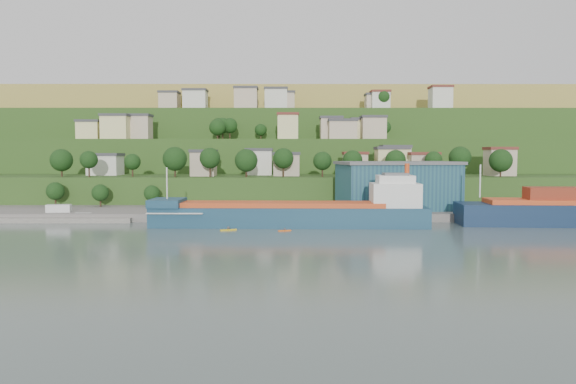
{
  "coord_description": "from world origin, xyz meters",
  "views": [
    {
      "loc": [
        3.1,
        -122.24,
        16.74
      ],
      "look_at": [
        3.35,
        15.0,
        7.48
      ],
      "focal_mm": 35.0,
      "sensor_mm": 36.0,
      "label": 1
    }
  ],
  "objects_px": {
    "cargo_ship_near": "(298,215)",
    "kayak_orange": "(285,230)",
    "warehouse": "(397,185)",
    "caravan": "(59,210)"
  },
  "relations": [
    {
      "from": "cargo_ship_near",
      "to": "caravan",
      "type": "bearing_deg",
      "value": 170.29
    },
    {
      "from": "caravan",
      "to": "kayak_orange",
      "type": "height_order",
      "value": "caravan"
    },
    {
      "from": "warehouse",
      "to": "caravan",
      "type": "bearing_deg",
      "value": 177.55
    },
    {
      "from": "warehouse",
      "to": "cargo_ship_near",
      "type": "bearing_deg",
      "value": -150.48
    },
    {
      "from": "warehouse",
      "to": "caravan",
      "type": "relative_size",
      "value": 5.64
    },
    {
      "from": "cargo_ship_near",
      "to": "kayak_orange",
      "type": "bearing_deg",
      "value": -108.34
    },
    {
      "from": "warehouse",
      "to": "kayak_orange",
      "type": "relative_size",
      "value": 11.4
    },
    {
      "from": "caravan",
      "to": "kayak_orange",
      "type": "xyz_separation_m",
      "value": [
        57.61,
        -20.71,
        -2.37
      ]
    },
    {
      "from": "cargo_ship_near",
      "to": "kayak_orange",
      "type": "height_order",
      "value": "cargo_ship_near"
    },
    {
      "from": "warehouse",
      "to": "kayak_orange",
      "type": "xyz_separation_m",
      "value": [
        -30.15,
        -29.14,
        -8.22
      ]
    }
  ]
}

